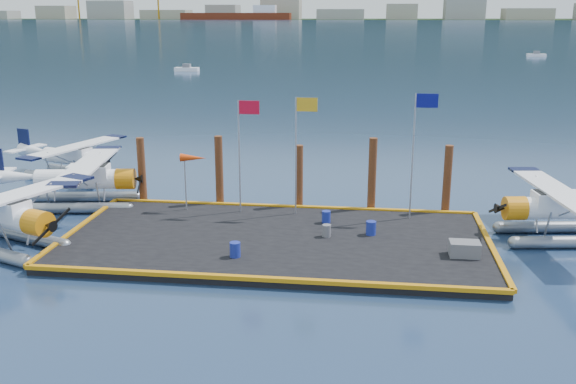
# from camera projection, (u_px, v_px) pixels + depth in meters

# --- Properties ---
(ground) EXTENTS (4000.00, 4000.00, 0.00)m
(ground) POSITION_uv_depth(u_px,v_px,m) (276.00, 245.00, 30.81)
(ground) COLOR navy
(ground) RESTS_ON ground
(dock) EXTENTS (20.00, 10.00, 0.40)m
(dock) POSITION_uv_depth(u_px,v_px,m) (276.00, 241.00, 30.76)
(dock) COLOR black
(dock) RESTS_ON ground
(dock_bumpers) EXTENTS (20.25, 10.25, 0.18)m
(dock_bumpers) POSITION_uv_depth(u_px,v_px,m) (276.00, 235.00, 30.68)
(dock_bumpers) COLOR #C57D0B
(dock_bumpers) RESTS_ON dock
(far_backdrop) EXTENTS (3050.00, 2050.00, 810.00)m
(far_backdrop) POSITION_uv_depth(u_px,v_px,m) (464.00, 12.00, 1658.17)
(far_backdrop) COLOR black
(far_backdrop) RESTS_ON ground
(seaplane_a) EXTENTS (9.04, 9.57, 3.46)m
(seaplane_a) POSITION_uv_depth(u_px,v_px,m) (2.00, 219.00, 29.87)
(seaplane_a) COLOR gray
(seaplane_a) RESTS_ON ground
(seaplane_b) EXTENTS (8.90, 9.78, 3.46)m
(seaplane_b) POSITION_uv_depth(u_px,v_px,m) (83.00, 182.00, 36.30)
(seaplane_b) COLOR gray
(seaplane_b) RESTS_ON ground
(seaplane_c) EXTENTS (8.04, 8.57, 3.08)m
(seaplane_c) POSITION_uv_depth(u_px,v_px,m) (73.00, 160.00, 42.51)
(seaplane_c) COLOR gray
(seaplane_c) RESTS_ON ground
(seaplane_d) EXTENTS (8.73, 9.60, 3.39)m
(seaplane_d) POSITION_uv_depth(u_px,v_px,m) (563.00, 211.00, 31.07)
(seaplane_d) COLOR gray
(seaplane_d) RESTS_ON ground
(drum_2) EXTENTS (0.42, 0.42, 0.59)m
(drum_2) POSITION_uv_depth(u_px,v_px,m) (327.00, 231.00, 30.72)
(drum_2) COLOR slate
(drum_2) RESTS_ON dock
(drum_3) EXTENTS (0.48, 0.48, 0.67)m
(drum_3) POSITION_uv_depth(u_px,v_px,m) (235.00, 250.00, 28.16)
(drum_3) COLOR navy
(drum_3) RESTS_ON dock
(drum_4) EXTENTS (0.48, 0.48, 0.68)m
(drum_4) POSITION_uv_depth(u_px,v_px,m) (371.00, 228.00, 30.95)
(drum_4) COLOR navy
(drum_4) RESTS_ON dock
(drum_5) EXTENTS (0.44, 0.44, 0.62)m
(drum_5) POSITION_uv_depth(u_px,v_px,m) (326.00, 217.00, 32.71)
(drum_5) COLOR navy
(drum_5) RESTS_ON dock
(crate) EXTENTS (1.32, 0.88, 0.66)m
(crate) POSITION_uv_depth(u_px,v_px,m) (465.00, 249.00, 28.26)
(crate) COLOR slate
(crate) RESTS_ON dock
(flagpole_red) EXTENTS (1.14, 0.08, 6.00)m
(flagpole_red) POSITION_uv_depth(u_px,v_px,m) (243.00, 139.00, 33.52)
(flagpole_red) COLOR #999AA2
(flagpole_red) RESTS_ON dock
(flagpole_yellow) EXTENTS (1.14, 0.08, 6.20)m
(flagpole_yellow) POSITION_uv_depth(u_px,v_px,m) (300.00, 138.00, 33.13)
(flagpole_yellow) COLOR #999AA2
(flagpole_yellow) RESTS_ON dock
(flagpole_blue) EXTENTS (1.14, 0.08, 6.50)m
(flagpole_blue) POSITION_uv_depth(u_px,v_px,m) (418.00, 137.00, 32.36)
(flagpole_blue) COLOR #999AA2
(flagpole_blue) RESTS_ON dock
(windsock) EXTENTS (1.40, 0.44, 3.12)m
(windsock) POSITION_uv_depth(u_px,v_px,m) (193.00, 159.00, 34.17)
(windsock) COLOR #999AA2
(windsock) RESTS_ON dock
(piling_0) EXTENTS (0.44, 0.44, 4.00)m
(piling_0) POSITION_uv_depth(u_px,v_px,m) (142.00, 172.00, 36.45)
(piling_0) COLOR #462814
(piling_0) RESTS_ON ground
(piling_1) EXTENTS (0.44, 0.44, 4.20)m
(piling_1) POSITION_uv_depth(u_px,v_px,m) (219.00, 173.00, 35.88)
(piling_1) COLOR #462814
(piling_1) RESTS_ON ground
(piling_2) EXTENTS (0.44, 0.44, 3.80)m
(piling_2) POSITION_uv_depth(u_px,v_px,m) (299.00, 179.00, 35.39)
(piling_2) COLOR #462814
(piling_2) RESTS_ON ground
(piling_3) EXTENTS (0.44, 0.44, 4.30)m
(piling_3) POSITION_uv_depth(u_px,v_px,m) (372.00, 177.00, 34.84)
(piling_3) COLOR #462814
(piling_3) RESTS_ON ground
(piling_4) EXTENTS (0.44, 0.44, 4.00)m
(piling_4) POSITION_uv_depth(u_px,v_px,m) (447.00, 182.00, 34.40)
(piling_4) COLOR #462814
(piling_4) RESTS_ON ground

